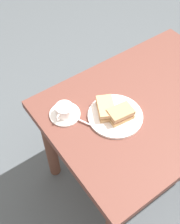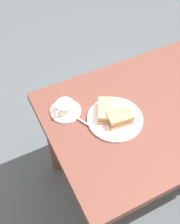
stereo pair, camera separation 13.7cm
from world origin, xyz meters
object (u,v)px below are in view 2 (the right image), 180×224
object	(u,v)px
dining_table	(150,123)
sandwich_front	(120,118)
sandwich_plate	(115,119)
coffee_cup	(65,107)
sandwich_back	(106,110)
spoon	(78,118)
coffee_saucer	(66,111)

from	to	relation	value
dining_table	sandwich_front	world-z (taller)	sandwich_front
sandwich_plate	coffee_cup	size ratio (longest dim) A/B	2.52
sandwich_plate	sandwich_back	xyz separation A→B (m)	(0.03, -0.05, 0.03)
sandwich_plate	dining_table	bearing A→B (deg)	173.29
sandwich_front	sandwich_plate	bearing A→B (deg)	-72.66
dining_table	sandwich_back	distance (m)	0.30
sandwich_back	coffee_cup	distance (m)	0.21
spoon	coffee_cup	bearing A→B (deg)	-63.45
sandwich_front	coffee_cup	size ratio (longest dim) A/B	1.17
sandwich_plate	coffee_cup	bearing A→B (deg)	-38.00
sandwich_plate	sandwich_front	xyz separation A→B (m)	(-0.01, 0.03, 0.04)
dining_table	coffee_cup	distance (m)	0.49
sandwich_plate	spoon	world-z (taller)	spoon
sandwich_back	spoon	bearing A→B (deg)	-16.01
sandwich_back	coffee_saucer	bearing A→B (deg)	-32.77
coffee_saucer	coffee_cup	bearing A→B (deg)	24.31
sandwich_back	spoon	size ratio (longest dim) A/B	1.70
sandwich_front	coffee_saucer	size ratio (longest dim) A/B	0.83
sandwich_plate	spoon	xyz separation A→B (m)	(0.17, -0.09, 0.01)
sandwich_back	coffee_cup	world-z (taller)	coffee_cup
dining_table	sandwich_back	bearing A→B (deg)	-16.28
coffee_saucer	coffee_cup	xyz separation A→B (m)	(0.00, 0.00, 0.03)
sandwich_front	sandwich_back	distance (m)	0.08
sandwich_back	coffee_saucer	distance (m)	0.21
sandwich_back	sandwich_front	bearing A→B (deg)	115.33
sandwich_back	coffee_saucer	world-z (taller)	sandwich_back
coffee_saucer	coffee_cup	size ratio (longest dim) A/B	1.42
dining_table	sandwich_plate	bearing A→B (deg)	-6.71
coffee_cup	spoon	size ratio (longest dim) A/B	1.17
coffee_saucer	sandwich_plate	bearing A→B (deg)	141.70
dining_table	sandwich_front	distance (m)	0.27
coffee_saucer	sandwich_back	bearing A→B (deg)	147.23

